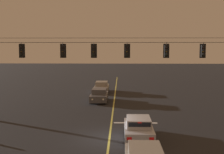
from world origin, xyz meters
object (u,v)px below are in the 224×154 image
Objects in this scene: traffic_light_right_inner at (127,51)px; traffic_light_rightmost at (167,51)px; car_oncoming_lead at (99,95)px; car_oncoming_trailing at (102,87)px; traffic_light_left_inner at (63,51)px; traffic_light_leftmost at (21,51)px; car_waiting_near_lane at (138,129)px; traffic_light_far_right at (203,51)px; traffic_light_centre at (94,51)px.

traffic_light_right_inner is 3.09m from traffic_light_rightmost.
traffic_light_rightmost is at bearing 0.00° from traffic_light_right_inner.
car_oncoming_lead is 6.99m from car_oncoming_trailing.
traffic_light_rightmost is (8.18, 0.00, 0.00)m from traffic_light_left_inner.
traffic_light_leftmost is 0.28× the size of car_waiting_near_lane.
traffic_light_far_right is (5.94, 0.00, 0.00)m from traffic_light_right_inner.
car_oncoming_lead is at bearing 123.31° from traffic_light_rightmost.
car_oncoming_lead is at bearing 134.23° from traffic_light_far_right.
traffic_light_far_right is (8.58, 0.00, 0.00)m from traffic_light_centre.
car_waiting_near_lane is (0.67, -4.71, -4.99)m from traffic_light_right_inner.
traffic_light_left_inner is at bearing 180.00° from traffic_light_far_right.
traffic_light_right_inner is at bearing 0.00° from traffic_light_centre.
traffic_light_right_inner reaches higher than car_waiting_near_lane.
car_waiting_near_lane and car_oncoming_lead have the same top height.
car_oncoming_lead is at bearing 58.40° from traffic_light_leftmost.
car_oncoming_trailing is at bearing 91.39° from car_oncoming_lead.
car_oncoming_lead is 1.00× the size of car_oncoming_trailing.
traffic_light_leftmost is 11.71m from car_oncoming_lead.
traffic_light_left_inner is 1.00× the size of traffic_light_rightmost.
traffic_light_leftmost and traffic_light_far_right have the same top height.
car_oncoming_lead is (-3.51, 13.74, -0.00)m from car_waiting_near_lane.
traffic_light_leftmost and traffic_light_right_inner have the same top height.
traffic_light_leftmost is 1.00× the size of traffic_light_far_right.
traffic_light_left_inner is 0.28× the size of car_waiting_near_lane.
traffic_light_right_inner is 10.70m from car_oncoming_lead.
traffic_light_rightmost and traffic_light_far_right have the same top height.
car_oncoming_trailing is at bearing 110.86° from traffic_light_rightmost.
traffic_light_centre is 10.31m from car_oncoming_lead.
car_waiting_near_lane is 14.18m from car_oncoming_lead.
traffic_light_leftmost is at bearing 180.00° from traffic_light_rightmost.
traffic_light_centre reaches higher than car_waiting_near_lane.
traffic_light_centre is 5.72m from traffic_light_rightmost.
traffic_light_far_right is 0.28× the size of car_oncoming_lead.
traffic_light_centre is 7.61m from car_waiting_near_lane.
traffic_light_far_right reaches higher than car_oncoming_trailing.
traffic_light_centre is at bearing 0.00° from traffic_light_leftmost.
car_oncoming_trailing is (5.38, 16.01, -4.99)m from traffic_light_leftmost.
car_oncoming_trailing is at bearing 100.07° from car_waiting_near_lane.
car_waiting_near_lane is at bearing -117.20° from traffic_light_rightmost.
car_waiting_near_lane is (5.76, -4.71, -4.99)m from traffic_light_left_inner.
car_oncoming_trailing is (2.08, 16.01, -4.99)m from traffic_light_left_inner.
traffic_light_far_right is 0.28× the size of car_waiting_near_lane.
traffic_light_leftmost is 17.62m from car_oncoming_trailing.
traffic_light_right_inner is at bearing 0.00° from traffic_light_left_inner.
traffic_light_rightmost is at bearing 180.00° from traffic_light_far_right.
traffic_light_leftmost and traffic_light_centre have the same top height.
car_waiting_near_lane is 21.05m from car_oncoming_trailing.
traffic_light_right_inner is 1.00× the size of traffic_light_far_right.
traffic_light_far_right is 19.01m from car_oncoming_trailing.
traffic_light_rightmost reaches higher than car_waiting_near_lane.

